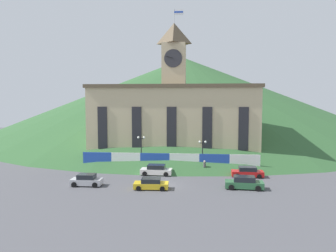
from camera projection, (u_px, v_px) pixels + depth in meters
ground_plane at (163, 185)px, 41.70m from camera, size 160.00×160.00×0.00m
civic_building at (174, 119)px, 59.05m from camera, size 29.76×11.02×26.81m
banner_fence at (170, 162)px, 50.41m from camera, size 27.39×0.12×2.64m
hillside_backdrop at (185, 96)px, 106.35m from camera, size 122.65×122.65×24.15m
street_lamp_center at (141, 145)px, 51.39m from camera, size 1.26×0.36×5.15m
street_lamp_far_right at (203, 148)px, 50.55m from camera, size 1.26×0.36×4.58m
car_white_taxi at (156, 170)px, 47.42m from camera, size 4.57×2.28×1.50m
car_green_wagon at (244, 183)px, 40.04m from camera, size 4.71×2.37×1.55m
car_yellow_coupe at (151, 184)px, 39.93m from camera, size 4.27×2.26×1.35m
car_red_sedan at (247, 172)px, 46.19m from camera, size 4.42×2.16×1.45m
car_silver_hatch at (87, 180)px, 41.45m from camera, size 3.92×2.04×1.50m
pedestrian at (204, 166)px, 48.66m from camera, size 0.48×0.48×1.88m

